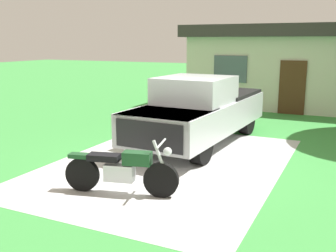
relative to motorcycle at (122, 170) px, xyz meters
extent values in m
plane|color=#3C9140|center=(0.00, 2.11, -0.47)|extent=(80.00, 80.00, 0.00)
cube|color=#BEBEBE|center=(0.00, 2.11, -0.47)|extent=(5.05, 7.09, 0.01)
cylinder|color=black|center=(0.74, 0.18, -0.14)|extent=(0.67, 0.27, 0.66)
cylinder|color=black|center=(-0.77, -0.19, -0.14)|extent=(0.67, 0.27, 0.66)
cube|color=silver|center=(-0.04, -0.01, -0.05)|extent=(0.61, 0.38, 0.32)
cube|color=#194723|center=(0.30, 0.07, 0.25)|extent=(0.57, 0.38, 0.24)
cube|color=black|center=(-0.33, -0.08, 0.23)|extent=(0.65, 0.41, 0.12)
cube|color=#194723|center=(-0.77, -0.19, 0.23)|extent=(0.51, 0.31, 0.08)
cylinder|color=silver|center=(0.74, 0.18, 0.23)|extent=(0.34, 0.14, 0.77)
cylinder|color=silver|center=(0.74, 0.18, 0.55)|extent=(0.20, 0.69, 0.04)
sphere|color=silver|center=(0.85, 0.21, 0.41)|extent=(0.16, 0.16, 0.16)
cylinder|color=black|center=(0.69, 2.38, -0.05)|extent=(0.34, 0.85, 0.84)
cylinder|color=black|center=(-0.95, 2.47, -0.05)|extent=(0.34, 0.85, 0.84)
cylinder|color=black|center=(0.87, 5.87, -0.05)|extent=(0.34, 0.85, 0.84)
cylinder|color=black|center=(-0.77, 5.96, -0.05)|extent=(0.34, 0.85, 0.84)
cube|color=#B7BABF|center=(-0.04, 4.22, 0.33)|extent=(2.29, 5.70, 0.80)
cube|color=#B7BABF|center=(-0.14, 2.37, 0.63)|extent=(2.00, 2.00, 0.20)
cube|color=#B7BABF|center=(-0.06, 3.82, 1.08)|extent=(1.90, 1.99, 0.70)
cube|color=#3F4C56|center=(-0.10, 3.02, 0.98)|extent=(1.71, 0.25, 0.60)
cube|color=black|center=(0.04, 5.77, 0.58)|extent=(2.02, 2.50, 0.50)
cube|color=black|center=(-0.19, 1.44, 0.33)|extent=(1.70, 0.19, 0.64)
cube|color=beige|center=(1.59, 12.51, 1.03)|extent=(9.00, 5.00, 3.00)
cube|color=#383333|center=(1.59, 12.51, 2.78)|extent=(9.60, 5.60, 0.50)
cube|color=#4C2D19|center=(1.59, 9.98, 0.58)|extent=(1.00, 0.08, 2.10)
cube|color=#4C5966|center=(-0.93, 9.98, 1.23)|extent=(1.40, 0.06, 1.10)
camera|label=1|loc=(3.80, -5.97, 2.36)|focal=42.13mm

